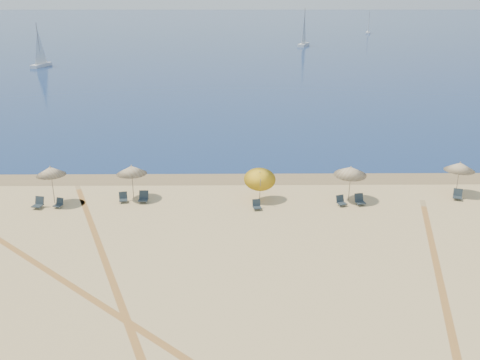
# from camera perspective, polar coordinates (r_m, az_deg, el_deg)

# --- Properties ---
(ocean) EXTENTS (500.00, 500.00, 0.00)m
(ocean) POSITION_cam_1_polar(r_m,az_deg,el_deg) (238.04, -0.52, 16.67)
(ocean) COLOR #0C2151
(ocean) RESTS_ON ground
(wet_sand) EXTENTS (500.00, 500.00, 0.00)m
(wet_sand) POSITION_cam_1_polar(r_m,az_deg,el_deg) (38.95, -0.06, 0.20)
(wet_sand) COLOR olive
(wet_sand) RESTS_ON ground
(umbrella_1) EXTENTS (1.88, 1.88, 2.58)m
(umbrella_1) POSITION_cam_1_polar(r_m,az_deg,el_deg) (35.74, -19.96, 0.93)
(umbrella_1) COLOR gray
(umbrella_1) RESTS_ON ground
(umbrella_2) EXTENTS (2.00, 2.00, 2.35)m
(umbrella_2) POSITION_cam_1_polar(r_m,az_deg,el_deg) (35.26, -11.75, 1.09)
(umbrella_2) COLOR gray
(umbrella_2) RESTS_ON ground
(umbrella_3) EXTENTS (2.10, 2.11, 2.46)m
(umbrella_3) POSITION_cam_1_polar(r_m,az_deg,el_deg) (34.22, 2.18, 0.40)
(umbrella_3) COLOR gray
(umbrella_3) RESTS_ON ground
(umbrella_4) EXTENTS (2.14, 2.18, 2.41)m
(umbrella_4) POSITION_cam_1_polar(r_m,az_deg,el_deg) (34.98, 11.98, 0.97)
(umbrella_4) COLOR gray
(umbrella_4) RESTS_ON ground
(umbrella_5) EXTENTS (2.02, 2.02, 2.32)m
(umbrella_5) POSITION_cam_1_polar(r_m,az_deg,el_deg) (38.28, 22.87, 1.36)
(umbrella_5) COLOR gray
(umbrella_5) RESTS_ON ground
(chair_2) EXTENTS (0.73, 0.81, 0.71)m
(chair_2) POSITION_cam_1_polar(r_m,az_deg,el_deg) (35.97, -21.14, -2.37)
(chair_2) COLOR black
(chair_2) RESTS_ON ground
(chair_3) EXTENTS (0.65, 0.71, 0.60)m
(chair_3) POSITION_cam_1_polar(r_m,az_deg,el_deg) (35.63, -19.17, -2.42)
(chair_3) COLOR black
(chair_3) RESTS_ON ground
(chair_4) EXTENTS (0.65, 0.72, 0.64)m
(chair_4) POSITION_cam_1_polar(r_m,az_deg,el_deg) (35.37, -12.63, -1.90)
(chair_4) COLOR black
(chair_4) RESTS_ON ground
(chair_5) EXTENTS (0.62, 0.72, 0.74)m
(chair_5) POSITION_cam_1_polar(r_m,az_deg,el_deg) (35.05, -10.49, -1.87)
(chair_5) COLOR black
(chair_5) RESTS_ON ground
(chair_6) EXTENTS (0.60, 0.67, 0.61)m
(chair_6) POSITION_cam_1_polar(r_m,az_deg,el_deg) (33.38, 1.84, -2.76)
(chair_6) COLOR black
(chair_6) RESTS_ON ground
(chair_7) EXTENTS (0.72, 0.77, 0.65)m
(chair_7) POSITION_cam_1_polar(r_m,az_deg,el_deg) (34.59, 10.96, -2.27)
(chair_7) COLOR black
(chair_7) RESTS_ON ground
(chair_8) EXTENTS (0.70, 0.78, 0.70)m
(chair_8) POSITION_cam_1_polar(r_m,az_deg,el_deg) (34.96, 12.93, -2.14)
(chair_8) COLOR black
(chair_8) RESTS_ON ground
(chair_9) EXTENTS (0.78, 0.84, 0.69)m
(chair_9) POSITION_cam_1_polar(r_m,az_deg,el_deg) (37.85, 22.66, -1.51)
(chair_9) COLOR black
(chair_9) RESTS_ON ground
(sailboat_0) EXTENTS (2.64, 5.10, 7.36)m
(sailboat_0) POSITION_cam_1_polar(r_m,az_deg,el_deg) (186.93, 13.85, 15.94)
(sailboat_0) COLOR white
(sailboat_0) RESTS_ON ocean
(sailboat_1) EXTENTS (3.74, 6.43, 9.34)m
(sailboat_1) POSITION_cam_1_polar(r_m,az_deg,el_deg) (139.52, 7.00, 15.46)
(sailboat_1) COLOR white
(sailboat_1) RESTS_ON ocean
(sailboat_2) EXTENTS (2.42, 5.49, 7.93)m
(sailboat_2) POSITION_cam_1_polar(r_m,az_deg,el_deg) (105.86, -20.99, 12.76)
(sailboat_2) COLOR white
(sailboat_2) RESTS_ON ocean
(tire_tracks) EXTENTS (54.77, 41.89, 0.00)m
(tire_tracks) POSITION_cam_1_polar(r_m,az_deg,el_deg) (24.63, -4.91, -12.32)
(tire_tracks) COLOR tan
(tire_tracks) RESTS_ON ground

